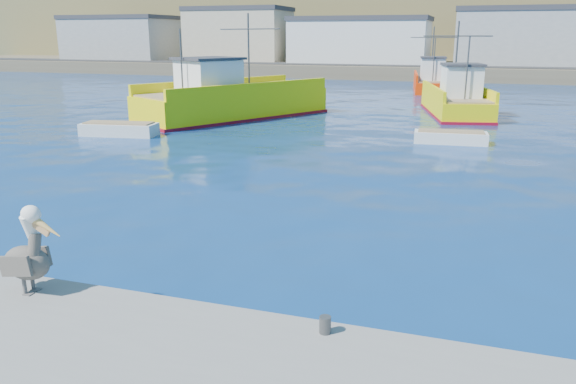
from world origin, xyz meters
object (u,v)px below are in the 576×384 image
at_px(skiff_left, 119,130).
at_px(pelican, 28,256).
at_px(boat_orange, 431,81).
at_px(skiff_mid, 450,138).
at_px(trawler_yellow_b, 456,101).
at_px(trawler_yellow_a, 231,100).

xyz_separation_m(skiff_left, pelican, (10.41, -18.19, 0.98)).
bearing_deg(boat_orange, skiff_mid, -83.78).
relative_size(trawler_yellow_b, skiff_mid, 2.81).
distance_m(trawler_yellow_a, skiff_mid, 15.12).
distance_m(trawler_yellow_a, pelican, 27.32).
bearing_deg(pelican, skiff_left, 119.78).
xyz_separation_m(trawler_yellow_a, pelican, (7.31, -26.32, 0.11)).
xyz_separation_m(trawler_yellow_b, skiff_mid, (0.12, -11.04, -0.71)).
xyz_separation_m(trawler_yellow_a, skiff_left, (-3.10, -8.14, -0.87)).
xyz_separation_m(boat_orange, skiff_mid, (2.99, -27.43, -0.78)).
relative_size(skiff_left, skiff_mid, 1.16).
relative_size(trawler_yellow_b, skiff_left, 2.42).
distance_m(trawler_yellow_b, skiff_left, 22.43).
distance_m(trawler_yellow_b, pelican, 33.21).
bearing_deg(skiff_mid, boat_orange, 96.22).
bearing_deg(trawler_yellow_a, pelican, -74.49).
bearing_deg(trawler_yellow_b, trawler_yellow_a, -156.48).
bearing_deg(pelican, boat_orange, 85.33).
relative_size(trawler_yellow_b, boat_orange, 1.20).
xyz_separation_m(trawler_yellow_b, boat_orange, (-2.87, 16.39, 0.07)).
height_order(boat_orange, skiff_left, boat_orange).
bearing_deg(pelican, skiff_mid, 71.97).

